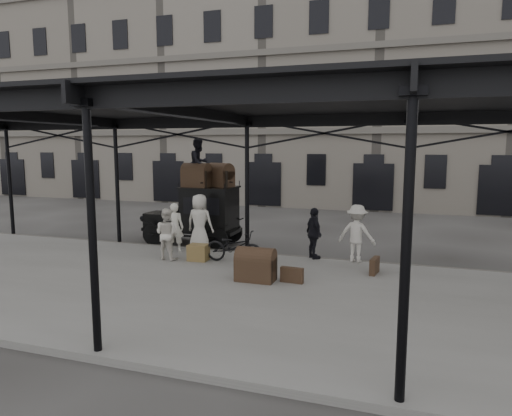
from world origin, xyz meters
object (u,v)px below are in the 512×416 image
at_px(porter_left, 175,227).
at_px(steamer_trunk_platform, 256,267).
at_px(taxi, 202,213).
at_px(steamer_trunk_roof_near, 196,177).
at_px(porter_official, 314,233).
at_px(bicycle, 234,247).

distance_m(porter_left, steamer_trunk_platform, 4.30).
relative_size(taxi, steamer_trunk_roof_near, 3.69).
bearing_deg(steamer_trunk_roof_near, porter_left, -85.45).
bearing_deg(taxi, porter_left, -92.91).
distance_m(porter_left, porter_official, 4.63).
height_order(porter_left, porter_official, porter_left).
bearing_deg(bicycle, porter_official, -57.62).
relative_size(taxi, porter_official, 2.27).
distance_m(taxi, steamer_trunk_platform, 5.53).
height_order(porter_official, steamer_trunk_roof_near, steamer_trunk_roof_near).
xyz_separation_m(porter_left, steamer_trunk_platform, (3.61, -2.29, -0.45)).
bearing_deg(bicycle, porter_left, 75.90).
bearing_deg(porter_left, steamer_trunk_roof_near, -105.95).
bearing_deg(bicycle, steamer_trunk_platform, -139.57).
xyz_separation_m(steamer_trunk_roof_near, steamer_trunk_platform, (3.59, -3.98, -2.02)).
bearing_deg(taxi, bicycle, -49.15).
bearing_deg(steamer_trunk_platform, taxi, 130.26).
distance_m(taxi, bicycle, 3.56).
xyz_separation_m(porter_left, bicycle, (2.40, -0.72, -0.34)).
relative_size(taxi, porter_left, 2.22).
xyz_separation_m(porter_left, porter_official, (4.60, 0.53, -0.02)).
height_order(porter_official, steamer_trunk_platform, porter_official).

